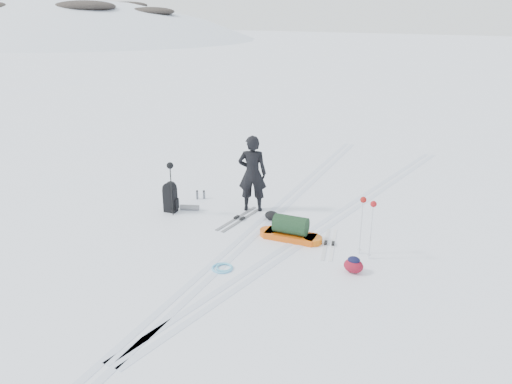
% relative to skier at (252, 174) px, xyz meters
% --- Properties ---
extents(ground, '(200.00, 200.00, 0.00)m').
position_rel_skier_xyz_m(ground, '(0.70, -1.36, -0.99)').
color(ground, white).
rests_on(ground, ground).
extents(ski_tracks, '(3.38, 17.97, 0.01)m').
position_rel_skier_xyz_m(ski_tracks, '(1.31, -0.48, -0.99)').
color(ski_tracks, silver).
rests_on(ski_tracks, ground).
extents(skier, '(0.85, 0.72, 1.98)m').
position_rel_skier_xyz_m(skier, '(0.00, 0.00, 0.00)').
color(skier, black).
rests_on(skier, ground).
extents(pulk_sled, '(1.50, 0.59, 0.56)m').
position_rel_skier_xyz_m(pulk_sled, '(1.60, -1.12, -0.77)').
color(pulk_sled, '#D6520C').
rests_on(pulk_sled, ground).
extents(expedition_rucksack, '(0.78, 0.62, 0.80)m').
position_rel_skier_xyz_m(expedition_rucksack, '(-1.74, -1.06, -0.62)').
color(expedition_rucksack, black).
rests_on(expedition_rucksack, ground).
extents(ski_poles_black, '(0.17, 0.17, 1.38)m').
position_rel_skier_xyz_m(ski_poles_black, '(-1.62, -1.24, 0.14)').
color(ski_poles_black, black).
rests_on(ski_poles_black, ground).
extents(ski_poles_silver, '(0.38, 0.26, 1.29)m').
position_rel_skier_xyz_m(ski_poles_silver, '(3.31, -1.13, 0.09)').
color(ski_poles_silver, silver).
rests_on(ski_poles_silver, ground).
extents(touring_skis_grey, '(0.35, 1.73, 0.06)m').
position_rel_skier_xyz_m(touring_skis_grey, '(0.02, -0.69, -0.98)').
color(touring_skis_grey, gray).
rests_on(touring_skis_grey, ground).
extents(touring_skis_white, '(0.67, 1.61, 0.06)m').
position_rel_skier_xyz_m(touring_skis_white, '(2.48, -0.96, -0.98)').
color(touring_skis_white, silver).
rests_on(touring_skis_white, ground).
extents(rope_coil, '(0.58, 0.58, 0.05)m').
position_rel_skier_xyz_m(rope_coil, '(0.99, -3.02, -0.96)').
color(rope_coil, '#61BEEC').
rests_on(rope_coil, ground).
extents(small_daypack, '(0.48, 0.42, 0.34)m').
position_rel_skier_xyz_m(small_daypack, '(3.33, -1.90, -0.83)').
color(small_daypack, maroon).
rests_on(small_daypack, ground).
extents(thermos_pair, '(0.21, 0.19, 0.25)m').
position_rel_skier_xyz_m(thermos_pair, '(-1.64, 0.02, -0.87)').
color(thermos_pair, '#53565A').
rests_on(thermos_pair, ground).
extents(stuff_sack, '(0.40, 0.31, 0.23)m').
position_rel_skier_xyz_m(stuff_sack, '(0.74, -0.35, -0.88)').
color(stuff_sack, black).
rests_on(stuff_sack, ground).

